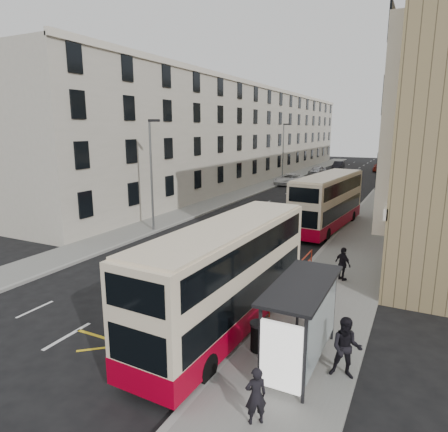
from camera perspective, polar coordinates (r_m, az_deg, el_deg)
The scene contains 21 objects.
ground at distance 17.68m, azimuth -16.56°, elevation -13.29°, with size 200.00×200.00×0.00m, color black.
pavement_right at distance 42.22m, azimuth 21.79°, elevation 1.37°, with size 4.00×120.00×0.15m, color slate.
pavement_left at distance 46.06m, azimuth 2.25°, elevation 3.11°, with size 3.00×120.00×0.15m, color slate.
kerb_right at distance 42.42m, azimuth 19.11°, elevation 1.62°, with size 0.25×120.00×0.15m, color gray.
kerb_left at distance 45.48m, azimuth 3.97°, elevation 2.97°, with size 0.25×120.00×0.15m, color gray.
road_markings at distance 58.02m, azimuth 15.25°, elevation 4.54°, with size 10.00×110.00×0.01m, color silver, non-canonical shape.
terrace_left at distance 62.04m, azimuth 3.23°, elevation 11.47°, with size 9.18×79.00×13.25m.
bus_shelter at distance 12.61m, azimuth 11.19°, elevation -13.08°, with size 1.65×4.25×2.70m.
guard_railing at distance 19.08m, azimuth 9.93°, elevation -8.20°, with size 0.06×6.56×1.01m.
street_lamp_near at distance 29.42m, azimuth -10.28°, elevation 6.60°, with size 0.93×0.18×8.00m.
street_lamp_far at distance 56.32m, azimuth 8.48°, elevation 9.35°, with size 0.93×0.18×8.00m.
double_decker_front at distance 15.13m, azimuth 0.49°, elevation -8.62°, with size 2.72×10.34×4.10m.
double_decker_rear at distance 31.00m, azimuth 14.62°, elevation 1.98°, with size 3.33×10.60×4.16m.
litter_bin at distance 14.08m, azimuth 4.98°, elevation -16.70°, with size 0.61×0.61×1.02m.
pedestrian_near at distance 11.05m, azimuth 4.56°, elevation -24.20°, with size 0.57×0.37×1.56m, color black.
pedestrian_mid at distance 13.05m, azimuth 17.06°, elevation -17.60°, with size 0.93×0.72×1.91m, color black.
pedestrian_far at distance 20.63m, azimuth 16.62°, elevation -6.57°, with size 0.98×0.41×1.67m, color black.
white_van at distance 55.13m, azimuth 9.28°, elevation 5.20°, with size 2.48×5.38×1.50m, color silver.
car_silver at distance 67.42m, azimuth 13.15°, elevation 6.35°, with size 1.81×4.49×1.53m, color #B4B6BC.
car_dark at distance 77.81m, azimuth 16.02°, elevation 6.96°, with size 1.60×4.60×1.51m, color black.
car_red at distance 76.25m, azimuth 21.31°, elevation 6.46°, with size 2.01×4.95×1.44m, color maroon.
Camera 1 is at (11.20, -11.44, 7.51)m, focal length 32.00 mm.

